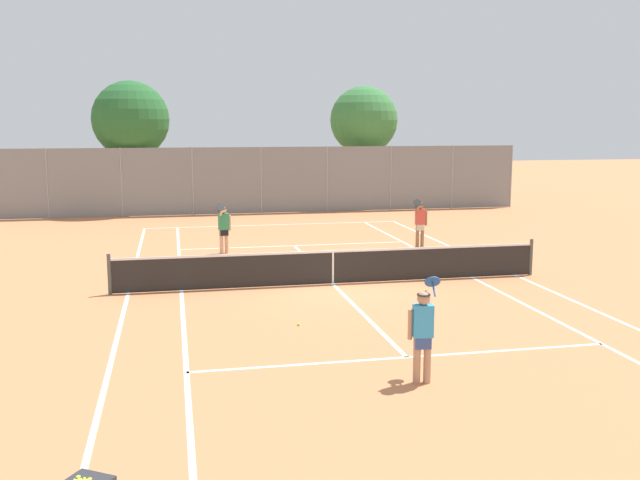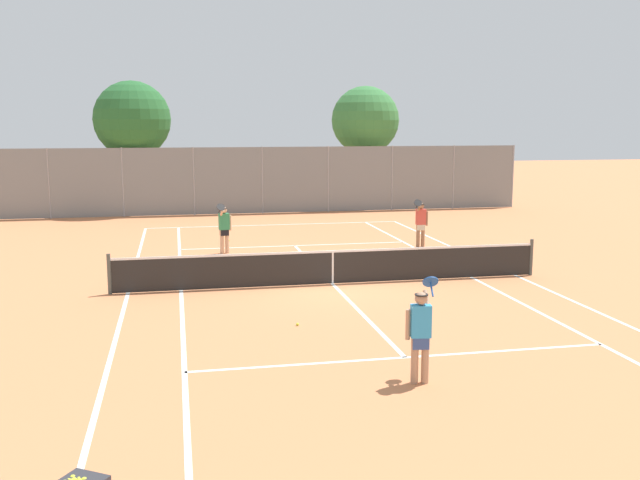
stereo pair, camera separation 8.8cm
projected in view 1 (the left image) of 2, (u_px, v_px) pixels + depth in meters
The scene contains 12 objects.
ground_plane at pixel (333, 284), 19.74m from camera, with size 120.00×120.00×0.00m, color #CC7A4C.
court_line_markings at pixel (333, 284), 19.74m from camera, with size 11.10×23.90×0.01m.
tennis_net at pixel (333, 266), 19.66m from camera, with size 12.00×0.10×1.07m.
player_near_side at pixel (423, 330), 12.10m from camera, with size 0.74×0.72×1.77m.
player_far_left at pixel (224, 227), 24.24m from camera, with size 0.55×0.83×1.77m.
player_far_right at pixel (420, 222), 25.49m from camera, with size 0.70×0.72×1.77m.
loose_tennis_ball_0 at pixel (207, 273), 21.04m from camera, with size 0.07×0.07×0.07m, color #D1DB33.
loose_tennis_ball_1 at pixel (299, 324), 15.67m from camera, with size 0.07×0.07×0.07m, color #D1DB33.
loose_tennis_ball_2 at pixel (228, 240), 26.92m from camera, with size 0.07×0.07×0.07m, color #D1DB33.
back_fence at pixel (261, 180), 35.00m from camera, with size 26.66×0.08×3.28m.
tree_behind_left at pixel (129, 122), 34.86m from camera, with size 3.75×3.75×6.47m.
tree_behind_right at pixel (363, 122), 37.67m from camera, with size 3.57×3.57×6.35m.
Camera 1 is at (-4.25, -18.81, 4.41)m, focal length 40.00 mm.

